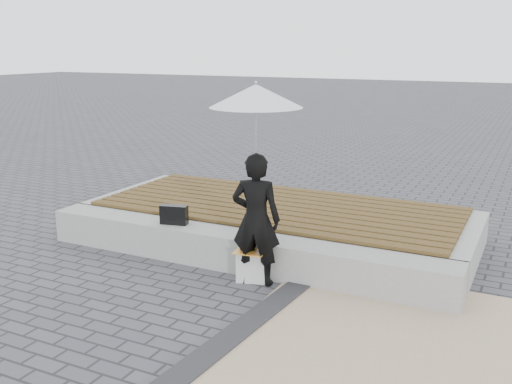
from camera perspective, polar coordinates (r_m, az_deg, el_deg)
ground at (r=5.56m, az=-10.06°, el=-12.46°), size 80.00×80.00×0.00m
edging_band at (r=4.81m, az=-6.20°, el=-16.56°), size 0.61×5.20×0.04m
seating_ledge at (r=6.72m, az=-2.03°, el=-5.62°), size 5.00×0.45×0.40m
timber_platform at (r=7.75m, az=2.19°, el=-2.95°), size 5.00×2.00×0.40m
timber_decking at (r=7.69m, az=2.20°, el=-1.38°), size 4.60×2.00×0.04m
woman at (r=6.10m, az=0.00°, el=-2.69°), size 0.57×0.44×1.41m
parasol at (r=5.86m, az=0.00°, el=9.31°), size 0.93×0.93×1.19m
handbag at (r=7.02m, az=-7.96°, el=-2.20°), size 0.34×0.18×0.23m
canvas_tote at (r=6.31m, az=-0.36°, el=-7.22°), size 0.36×0.23×0.35m
magazine at (r=6.20m, az=-0.57°, el=-5.81°), size 0.35×0.27×0.01m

